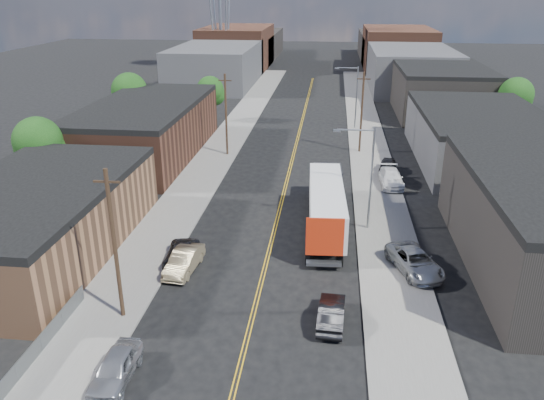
% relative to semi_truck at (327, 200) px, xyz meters
% --- Properties ---
extents(ground, '(260.00, 260.00, 0.00)m').
position_rel_semi_truck_xyz_m(ground, '(-4.39, 34.62, -2.41)').
color(ground, black).
rests_on(ground, ground).
extents(centerline, '(0.32, 120.00, 0.01)m').
position_rel_semi_truck_xyz_m(centerline, '(-4.39, 19.62, -2.41)').
color(centerline, gold).
rests_on(centerline, ground).
extents(sidewalk_left, '(5.00, 140.00, 0.15)m').
position_rel_semi_truck_xyz_m(sidewalk_left, '(-13.89, 19.62, -2.34)').
color(sidewalk_left, slate).
rests_on(sidewalk_left, ground).
extents(sidewalk_right, '(5.00, 140.00, 0.15)m').
position_rel_semi_truck_xyz_m(sidewalk_right, '(5.11, 19.62, -2.34)').
color(sidewalk_right, slate).
rests_on(sidewalk_right, ground).
extents(warehouse_tan, '(12.00, 22.00, 5.60)m').
position_rel_semi_truck_xyz_m(warehouse_tan, '(-22.39, -7.38, 0.39)').
color(warehouse_tan, brown).
rests_on(warehouse_tan, ground).
extents(warehouse_brown, '(12.00, 26.00, 6.60)m').
position_rel_semi_truck_xyz_m(warehouse_brown, '(-22.39, 18.62, 0.89)').
color(warehouse_brown, '#4D2B1F').
rests_on(warehouse_brown, ground).
extents(industrial_right_b, '(14.00, 24.00, 6.10)m').
position_rel_semi_truck_xyz_m(industrial_right_b, '(17.61, 20.62, 0.64)').
color(industrial_right_b, '#3D3D3F').
rests_on(industrial_right_b, ground).
extents(industrial_right_c, '(14.00, 22.00, 7.60)m').
position_rel_semi_truck_xyz_m(industrial_right_c, '(17.61, 46.62, 1.39)').
color(industrial_right_c, black).
rests_on(industrial_right_c, ground).
extents(skyline_left_a, '(16.00, 30.00, 8.00)m').
position_rel_semi_truck_xyz_m(skyline_left_a, '(-24.39, 69.62, 1.59)').
color(skyline_left_a, '#3D3D3F').
rests_on(skyline_left_a, ground).
extents(skyline_right_a, '(16.00, 30.00, 8.00)m').
position_rel_semi_truck_xyz_m(skyline_right_a, '(15.61, 69.62, 1.59)').
color(skyline_right_a, '#3D3D3F').
rests_on(skyline_right_a, ground).
extents(skyline_left_b, '(16.00, 26.00, 10.00)m').
position_rel_semi_truck_xyz_m(skyline_left_b, '(-24.39, 94.62, 2.59)').
color(skyline_left_b, '#4D2B1F').
rests_on(skyline_left_b, ground).
extents(skyline_right_b, '(16.00, 26.00, 10.00)m').
position_rel_semi_truck_xyz_m(skyline_right_b, '(15.61, 94.62, 2.59)').
color(skyline_right_b, '#4D2B1F').
rests_on(skyline_right_b, ground).
extents(skyline_left_c, '(16.00, 40.00, 7.00)m').
position_rel_semi_truck_xyz_m(skyline_left_c, '(-24.39, 114.62, 1.09)').
color(skyline_left_c, black).
rests_on(skyline_left_c, ground).
extents(skyline_right_c, '(16.00, 40.00, 7.00)m').
position_rel_semi_truck_xyz_m(skyline_right_c, '(15.61, 114.62, 1.09)').
color(skyline_right_c, black).
rests_on(skyline_right_c, ground).
extents(streetlight_near, '(3.39, 0.25, 9.00)m').
position_rel_semi_truck_xyz_m(streetlight_near, '(3.21, -0.38, 2.91)').
color(streetlight_near, gray).
rests_on(streetlight_near, ground).
extents(streetlight_far, '(3.39, 0.25, 9.00)m').
position_rel_semi_truck_xyz_m(streetlight_far, '(3.21, 34.62, 2.91)').
color(streetlight_far, gray).
rests_on(streetlight_far, ground).
extents(utility_pole_left_near, '(1.60, 0.26, 10.00)m').
position_rel_semi_truck_xyz_m(utility_pole_left_near, '(-12.59, -15.38, 2.73)').
color(utility_pole_left_near, black).
rests_on(utility_pole_left_near, ground).
extents(utility_pole_left_far, '(1.60, 0.26, 10.00)m').
position_rel_semi_truck_xyz_m(utility_pole_left_far, '(-12.59, 19.62, 2.73)').
color(utility_pole_left_far, black).
rests_on(utility_pole_left_far, ground).
extents(utility_pole_right, '(1.60, 0.26, 10.00)m').
position_rel_semi_truck_xyz_m(utility_pole_right, '(3.81, 22.62, 2.73)').
color(utility_pole_right, black).
rests_on(utility_pole_right, ground).
extents(chainlink_fence, '(0.05, 16.00, 1.22)m').
position_rel_semi_truck_xyz_m(chainlink_fence, '(-15.89, -21.88, -1.76)').
color(chainlink_fence, slate).
rests_on(chainlink_fence, ground).
extents(tree_left_near, '(4.85, 4.76, 7.91)m').
position_rel_semi_truck_xyz_m(tree_left_near, '(-28.33, 4.62, 2.76)').
color(tree_left_near, black).
rests_on(tree_left_near, ground).
extents(tree_left_mid, '(5.10, 5.04, 8.37)m').
position_rel_semi_truck_xyz_m(tree_left_mid, '(-28.33, 29.62, 3.07)').
color(tree_left_mid, black).
rests_on(tree_left_mid, ground).
extents(tree_left_far, '(4.35, 4.20, 6.97)m').
position_rel_semi_truck_xyz_m(tree_left_far, '(-18.33, 36.62, 2.15)').
color(tree_left_far, black).
rests_on(tree_left_far, ground).
extents(tree_right_far, '(4.85, 4.76, 7.91)m').
position_rel_semi_truck_xyz_m(tree_right_far, '(25.67, 34.62, 2.76)').
color(tree_right_far, black).
rests_on(tree_right_far, ground).
extents(semi_truck, '(3.36, 16.27, 4.23)m').
position_rel_semi_truck_xyz_m(semi_truck, '(0.00, 0.00, 0.00)').
color(semi_truck, silver).
rests_on(semi_truck, ground).
extents(car_left_a, '(1.87, 4.59, 1.56)m').
position_rel_semi_truck_xyz_m(car_left_a, '(-10.76, -21.06, -1.63)').
color(car_left_a, '#ADAFB2').
rests_on(car_left_a, ground).
extents(car_left_b, '(2.15, 4.98, 1.59)m').
position_rel_semi_truck_xyz_m(car_left_b, '(-10.27, -9.15, -1.62)').
color(car_left_b, '#8F7E5D').
rests_on(car_left_b, ground).
extents(car_left_c, '(2.69, 5.06, 1.35)m').
position_rel_semi_truck_xyz_m(car_left_c, '(-10.79, -8.05, -1.74)').
color(car_left_c, black).
rests_on(car_left_c, ground).
extents(car_right_oncoming, '(1.80, 4.60, 1.49)m').
position_rel_semi_truck_xyz_m(car_right_oncoming, '(0.61, -14.58, -1.67)').
color(car_right_oncoming, black).
rests_on(car_right_oncoming, ground).
extents(car_right_lot_a, '(4.33, 6.25, 1.59)m').
position_rel_semi_truck_xyz_m(car_right_lot_a, '(6.61, -7.58, -1.47)').
color(car_right_lot_a, '#989B9D').
rests_on(car_right_lot_a, sidewalk_right).
extents(car_right_lot_b, '(2.43, 5.57, 1.60)m').
position_rel_semi_truck_xyz_m(car_right_lot_b, '(6.61, 10.62, -1.46)').
color(car_right_lot_b, silver).
rests_on(car_right_lot_b, sidewalk_right).
extents(car_right_lot_c, '(2.41, 4.50, 1.45)m').
position_rel_semi_truck_xyz_m(car_right_lot_c, '(6.61, 14.84, -1.53)').
color(car_right_lot_c, black).
rests_on(car_right_lot_c, sidewalk_right).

